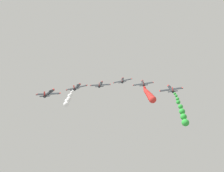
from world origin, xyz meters
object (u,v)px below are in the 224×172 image
airplane_right_outer (171,89)px  airplane_lead (123,80)px  airplane_trailing (49,93)px  airplane_left_inner (101,84)px  airplane_right_inner (143,83)px  airplane_left_outer (77,87)px

airplane_right_outer → airplane_lead: bearing=139.5°
airplane_right_outer → airplane_trailing: airplane_right_outer is taller
airplane_lead → airplane_left_inner: size_ratio=1.00×
airplane_left_inner → airplane_right_inner: size_ratio=1.00×
airplane_lead → airplane_right_outer: size_ratio=1.00×
airplane_lead → airplane_trailing: (-28.15, -26.43, 0.01)m
airplane_left_inner → airplane_trailing: (-18.07, -18.52, 0.43)m
airplane_lead → airplane_trailing: bearing=-136.8°
airplane_lead → airplane_left_outer: airplane_left_outer is taller
airplane_left_inner → airplane_trailing: 25.88m
airplane_left_inner → airplane_left_outer: 12.14m
airplane_trailing → airplane_right_outer: bearing=10.6°
airplane_right_inner → airplane_right_outer: 14.80m
airplane_left_inner → airplane_right_inner: bearing=2.0°
airplane_right_outer → airplane_trailing: 49.38m
airplane_right_inner → airplane_left_inner: bearing=-178.0°
airplane_left_outer → airplane_right_inner: bearing=16.0°
airplane_left_inner → airplane_right_outer: airplane_right_outer is taller
airplane_lead → airplane_right_outer: (20.39, -17.39, 0.35)m
airplane_lead → airplane_left_inner: (-10.08, -7.91, -0.42)m
airplane_right_outer → airplane_right_inner: bearing=136.7°
airplane_lead → airplane_right_inner: size_ratio=1.00×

